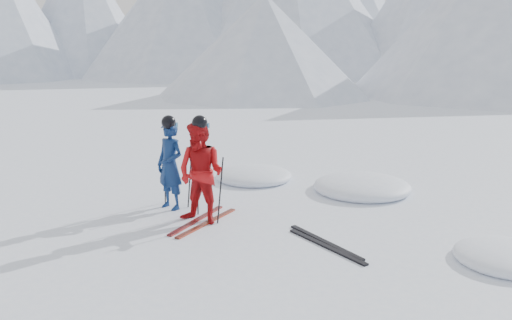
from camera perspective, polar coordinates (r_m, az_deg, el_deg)
The scene contains 12 objects.
ground at distance 8.11m, azimuth 8.10°, elevation -9.85°, with size 160.00×160.00×0.00m, color white.
skier_blue at distance 10.05m, azimuth -9.04°, elevation -0.57°, with size 0.60×0.39×1.64m, color navy.
skier_red at distance 9.18m, azimuth -5.84°, elevation -1.38°, with size 0.85×0.66×1.75m, color #B20E11.
pole_blue_left at distance 10.43m, azimuth -9.57°, elevation -1.66°, with size 0.02×0.02×1.09m, color black.
pole_blue_right at distance 10.12m, azimuth -6.98°, elevation -2.01°, with size 0.02×0.02×1.09m, color black.
pole_red_left at distance 9.63m, azimuth -6.14°, elevation -2.51°, with size 0.02×0.02×1.17m, color black.
pole_red_right at distance 9.18m, azimuth -3.78°, elevation -3.23°, with size 0.02×0.02×1.17m, color black.
ski_worn_left at distance 9.50m, azimuth -6.27°, elevation -6.30°, with size 0.09×1.70×0.03m, color black.
ski_worn_right at distance 9.35m, azimuth -5.17°, elevation -6.60°, with size 0.09×1.70×0.03m, color black.
ski_loose_a at distance 8.54m, azimuth 7.29°, elevation -8.55°, with size 0.09×1.70×0.03m, color black.
ski_loose_b at distance 8.37m, azimuth 7.39°, elevation -8.99°, with size 0.09×1.70×0.03m, color black.
snow_lumps at distance 10.62m, azimuth 9.67°, elevation -4.45°, with size 7.25×6.79×0.44m.
Camera 1 is at (3.48, -6.65, 3.08)m, focal length 38.00 mm.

